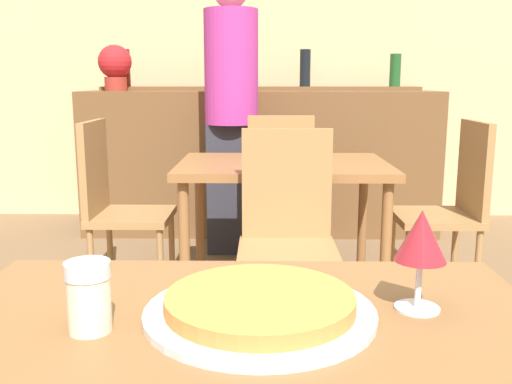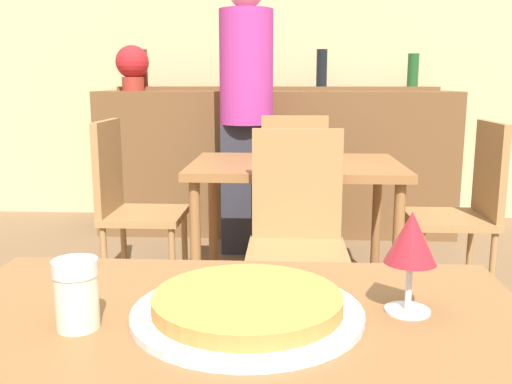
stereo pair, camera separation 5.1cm
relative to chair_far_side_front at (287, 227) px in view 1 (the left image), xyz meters
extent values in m
cube|color=#D1B784|center=(-0.13, 2.48, 0.87)|extent=(8.00, 0.05, 2.80)
cube|color=brown|center=(-0.13, -1.56, 0.23)|extent=(0.92, 0.70, 0.04)
cube|color=brown|center=(0.00, 0.54, 0.17)|extent=(1.04, 0.74, 0.04)
cylinder|color=brown|center=(-0.46, 0.23, -0.19)|extent=(0.05, 0.05, 0.69)
cylinder|color=brown|center=(0.46, 0.23, -0.19)|extent=(0.05, 0.05, 0.69)
cylinder|color=brown|center=(-0.46, 0.85, -0.19)|extent=(0.05, 0.05, 0.69)
cylinder|color=brown|center=(0.46, 0.85, -0.19)|extent=(0.05, 0.05, 0.69)
cube|color=brown|center=(-0.13, 1.97, -0.01)|extent=(2.60, 0.56, 1.05)
cube|color=brown|center=(-0.13, 2.11, 0.53)|extent=(2.39, 0.24, 0.03)
cylinder|color=maroon|center=(-1.14, 2.11, 0.69)|extent=(0.06, 0.06, 0.28)
cylinder|color=#1E5123|center=(-0.47, 2.11, 0.69)|extent=(0.07, 0.07, 0.27)
cylinder|color=black|center=(0.21, 2.11, 0.69)|extent=(0.08, 0.08, 0.27)
cylinder|color=#1E5123|center=(0.89, 2.11, 0.67)|extent=(0.08, 0.08, 0.24)
cube|color=olive|center=(0.00, -0.08, -0.09)|extent=(0.40, 0.40, 0.04)
cube|color=olive|center=(0.00, 0.10, 0.17)|extent=(0.38, 0.04, 0.47)
cylinder|color=olive|center=(-0.17, -0.25, -0.32)|extent=(0.03, 0.03, 0.43)
cylinder|color=olive|center=(0.17, -0.25, -0.32)|extent=(0.03, 0.03, 0.43)
cylinder|color=olive|center=(-0.17, 0.09, -0.32)|extent=(0.03, 0.03, 0.43)
cylinder|color=olive|center=(0.17, 0.09, -0.32)|extent=(0.03, 0.03, 0.43)
cube|color=olive|center=(0.00, 1.16, -0.09)|extent=(0.40, 0.40, 0.04)
cube|color=olive|center=(0.00, 0.98, 0.17)|extent=(0.38, 0.04, 0.47)
cylinder|color=olive|center=(0.17, 1.33, -0.32)|extent=(0.03, 0.03, 0.43)
cylinder|color=olive|center=(-0.17, 1.33, -0.32)|extent=(0.03, 0.03, 0.43)
cylinder|color=olive|center=(0.17, 0.99, -0.32)|extent=(0.03, 0.03, 0.43)
cylinder|color=olive|center=(-0.17, 0.99, -0.32)|extent=(0.03, 0.03, 0.43)
cube|color=olive|center=(-0.77, 0.54, -0.09)|extent=(0.40, 0.40, 0.04)
cube|color=olive|center=(-0.95, 0.54, 0.17)|extent=(0.04, 0.38, 0.47)
cylinder|color=olive|center=(-0.60, 0.37, -0.32)|extent=(0.03, 0.03, 0.43)
cylinder|color=olive|center=(-0.60, 0.71, -0.32)|extent=(0.03, 0.03, 0.43)
cylinder|color=olive|center=(-0.94, 0.37, -0.32)|extent=(0.03, 0.03, 0.43)
cylinder|color=olive|center=(-0.94, 0.71, -0.32)|extent=(0.03, 0.03, 0.43)
cube|color=olive|center=(0.77, 0.54, -0.09)|extent=(0.40, 0.40, 0.04)
cube|color=olive|center=(0.95, 0.54, 0.17)|extent=(0.04, 0.38, 0.47)
cylinder|color=olive|center=(0.60, 0.71, -0.32)|extent=(0.03, 0.03, 0.43)
cylinder|color=olive|center=(0.60, 0.37, -0.32)|extent=(0.03, 0.03, 0.43)
cylinder|color=olive|center=(0.94, 0.71, -0.32)|extent=(0.03, 0.03, 0.43)
cylinder|color=olive|center=(0.94, 0.37, -0.32)|extent=(0.03, 0.03, 0.43)
cylinder|color=silver|center=(-0.10, -1.47, 0.25)|extent=(0.35, 0.35, 0.01)
cylinder|color=#CC7A38|center=(-0.10, -1.47, 0.27)|extent=(0.29, 0.29, 0.02)
cylinder|color=beige|center=(-0.34, -1.53, 0.29)|extent=(0.06, 0.06, 0.08)
cylinder|color=silver|center=(-0.34, -1.53, 0.34)|extent=(0.06, 0.06, 0.02)
cube|color=#2D2D38|center=(-0.31, 1.39, -0.11)|extent=(0.32, 0.18, 0.85)
cylinder|color=#B2338C|center=(-0.31, 1.39, 0.67)|extent=(0.34, 0.34, 0.71)
cylinder|color=silver|center=(0.14, -1.44, 0.25)|extent=(0.07, 0.07, 0.00)
cylinder|color=silver|center=(0.14, -1.44, 0.29)|extent=(0.01, 0.01, 0.07)
cone|color=maroon|center=(0.14, -1.44, 0.37)|extent=(0.08, 0.08, 0.08)
cylinder|color=maroon|center=(-1.18, 1.92, 0.57)|extent=(0.16, 0.16, 0.10)
sphere|color=red|center=(-1.18, 1.92, 0.73)|extent=(0.24, 0.24, 0.24)
camera|label=1|loc=(-0.10, -2.28, 0.60)|focal=40.00mm
camera|label=2|loc=(-0.05, -2.28, 0.60)|focal=40.00mm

